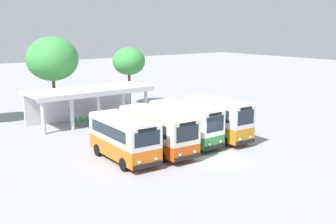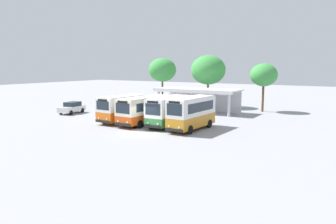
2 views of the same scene
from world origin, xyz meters
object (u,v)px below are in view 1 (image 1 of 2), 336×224
waiting_chair_fourth_seat (94,119)px  city_bus_second_in_row (157,130)px  city_bus_fourth_amber (217,117)px  waiting_chair_far_end_seat (106,117)px  waiting_chair_end_by_column (75,121)px  waiting_chair_fifth_seat (100,118)px  waiting_chair_middle_seat (88,120)px  city_bus_middle_cream (185,122)px  waiting_chair_second_from_end (82,121)px  city_bus_nearest_orange (124,137)px

waiting_chair_fourth_seat → city_bus_second_in_row: bearing=-92.8°
city_bus_fourth_amber → waiting_chair_far_end_seat: bearing=110.6°
waiting_chair_end_by_column → waiting_chair_fifth_seat: 2.64m
waiting_chair_middle_seat → waiting_chair_far_end_seat: same height
city_bus_middle_cream → waiting_chair_fourth_seat: bearing=103.0°
waiting_chair_fourth_seat → waiting_chair_fifth_seat: 0.66m
city_bus_second_in_row → city_bus_middle_cream: size_ratio=1.11×
city_bus_middle_cream → waiting_chair_middle_seat: (-3.18, 10.83, -1.28)m
city_bus_second_in_row → waiting_chair_fourth_seat: size_ratio=8.94×
city_bus_second_in_row → city_bus_fourth_amber: size_ratio=1.11×
waiting_chair_second_from_end → waiting_chair_fifth_seat: same height
city_bus_nearest_orange → waiting_chair_end_by_column: (1.64, 11.47, -1.21)m
city_bus_middle_cream → waiting_chair_middle_seat: city_bus_middle_cream is taller
waiting_chair_end_by_column → waiting_chair_fifth_seat: same height
waiting_chair_second_from_end → waiting_chair_middle_seat: 0.66m
city_bus_nearest_orange → city_bus_fourth_amber: bearing=0.2°
city_bus_fourth_amber → waiting_chair_fourth_seat: 12.80m
waiting_chair_end_by_column → waiting_chair_fourth_seat: 1.98m
city_bus_fourth_amber → waiting_chair_middle_seat: bearing=118.9°
waiting_chair_second_from_end → waiting_chair_fourth_seat: same height
city_bus_nearest_orange → waiting_chair_fourth_seat: bearing=72.5°
city_bus_second_in_row → city_bus_middle_cream: bearing=6.9°
city_bus_nearest_orange → waiting_chair_middle_seat: bearing=75.4°
city_bus_fourth_amber → waiting_chair_fifth_seat: size_ratio=8.04×
city_bus_second_in_row → waiting_chair_end_by_column: bearing=97.2°
city_bus_middle_cream → waiting_chair_fourth_seat: 11.28m
waiting_chair_end_by_column → waiting_chair_middle_seat: (1.32, -0.10, 0.00)m
city_bus_second_in_row → waiting_chair_far_end_seat: size_ratio=8.94×
waiting_chair_second_from_end → waiting_chair_end_by_column: bearing=175.1°
waiting_chair_middle_seat → city_bus_fourth_amber: bearing=-61.1°
city_bus_fourth_amber → waiting_chair_second_from_end: 13.38m
waiting_chair_fourth_seat → city_bus_middle_cream: bearing=-77.0°
city_bus_nearest_orange → city_bus_fourth_amber: 9.21m
waiting_chair_end_by_column → waiting_chair_far_end_seat: size_ratio=1.00×
waiting_chair_middle_seat → waiting_chair_fifth_seat: 1.32m
city_bus_middle_cream → waiting_chair_far_end_seat: (-1.20, 10.87, -1.28)m
waiting_chair_end_by_column → waiting_chair_second_from_end: size_ratio=1.00×
waiting_chair_end_by_column → waiting_chair_second_from_end: 0.66m
city_bus_second_in_row → waiting_chair_end_by_column: 11.45m
waiting_chair_fourth_seat → waiting_chair_far_end_seat: (1.32, -0.06, 0.00)m
city_bus_middle_cream → waiting_chair_far_end_seat: bearing=96.3°
city_bus_middle_cream → waiting_chair_middle_seat: bearing=106.4°
city_bus_nearest_orange → city_bus_middle_cream: 6.17m
city_bus_fourth_amber → city_bus_middle_cream: bearing=170.5°
city_bus_middle_cream → waiting_chair_far_end_seat: 11.01m
city_bus_fourth_amber → waiting_chair_second_from_end: city_bus_fourth_amber is taller
waiting_chair_second_from_end → city_bus_nearest_orange: bearing=-101.4°
city_bus_fourth_amber → city_bus_nearest_orange: bearing=-179.8°
waiting_chair_middle_seat → waiting_chair_second_from_end: bearing=176.4°
city_bus_nearest_orange → waiting_chair_fifth_seat: bearing=69.5°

